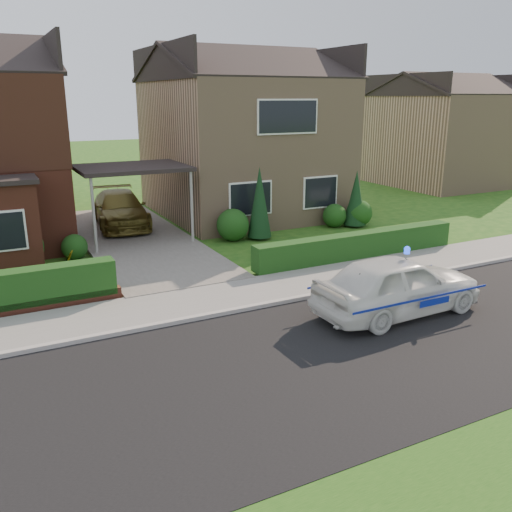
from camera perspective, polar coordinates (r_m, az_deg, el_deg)
ground at (r=10.87m, az=3.12°, el=-11.78°), size 120.00×120.00×0.00m
road at (r=10.87m, az=3.12°, el=-11.78°), size 60.00×6.00×0.02m
kerb at (r=13.31m, az=-3.51°, el=-6.00°), size 60.00×0.16×0.12m
sidewalk at (r=14.22m, az=-5.21°, el=-4.58°), size 60.00×2.00×0.10m
driveway at (r=20.50m, az=-12.49°, el=1.72°), size 3.80×12.00×0.12m
house_right at (r=24.72m, az=-1.50°, el=13.04°), size 7.50×8.06×7.25m
carport_link at (r=19.97m, az=-12.92°, el=8.91°), size 3.80×3.00×2.77m
hedge_right at (r=18.04m, az=10.56°, el=-0.38°), size 7.50×0.55×0.80m
shrub_left_mid at (r=18.14m, az=-23.45°, el=0.77°), size 1.32×1.32×1.32m
shrub_left_near at (r=18.63m, az=-18.56°, el=0.91°), size 0.84×0.84×0.84m
shrub_right_near at (r=19.93m, az=-2.46°, el=3.29°), size 1.20×1.20×1.20m
shrub_right_mid at (r=22.30m, az=8.27°, el=4.23°), size 0.96×0.96×0.96m
shrub_right_far at (r=22.64m, az=10.79°, el=4.45°), size 1.08×1.08×1.08m
conifer_a at (r=20.04m, az=0.37°, el=5.42°), size 0.90×0.90×2.60m
conifer_b at (r=22.41m, az=10.46°, el=5.81°), size 0.90×0.90×2.20m
neighbour_right at (r=34.83m, az=18.97°, el=11.42°), size 6.50×7.00×5.20m
police_car at (r=13.57m, az=14.69°, el=-3.00°), size 4.00×4.39×1.65m
driveway_car at (r=22.46m, az=-14.12°, el=4.83°), size 2.37×4.85×1.36m
potted_plant_b at (r=16.91m, az=-19.18°, el=-0.79°), size 0.55×0.53×0.78m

